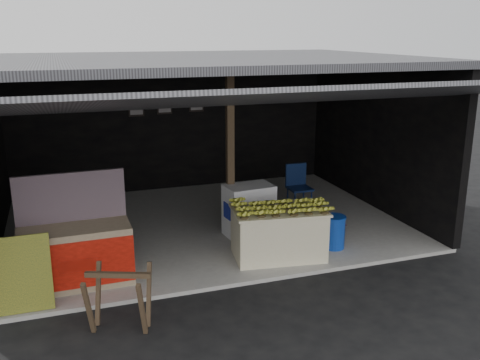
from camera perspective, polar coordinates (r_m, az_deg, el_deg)
name	(u,v)px	position (r m, az deg, el deg)	size (l,w,h in m)	color
ground	(252,285)	(7.64, 1.28, -11.10)	(80.00, 80.00, 0.00)	black
concrete_slab	(205,224)	(9.82, -3.78, -4.71)	(7.00, 5.00, 0.06)	gray
shophouse	(198,109)	(9.61, -4.49, 7.58)	(7.40, 7.29, 3.02)	black
banana_table	(278,233)	(8.25, 4.12, -5.63)	(1.51, 1.06, 0.77)	silver
banana_pile	(279,204)	(8.10, 4.19, -2.59)	(1.29, 0.78, 0.15)	gold
white_crate	(249,210)	(9.07, 0.96, -3.25)	(0.84, 0.62, 0.88)	white
neighbor_stall	(76,252)	(7.68, -17.09, -7.40)	(1.49, 0.69, 1.52)	#998466
green_signboard	(24,274)	(7.19, -22.02, -9.28)	(0.65, 0.04, 0.97)	black
sawhorse	(119,294)	(6.52, -12.78, -11.79)	(0.86, 0.85, 0.75)	#4A3825
water_barrel	(334,233)	(8.73, 9.99, -5.57)	(0.34, 0.34, 0.51)	#0D3397
plastic_chair	(298,183)	(10.41, 6.18, -0.33)	(0.43, 0.43, 0.90)	#0B193E
magenta_rug	(298,220)	(9.97, 6.19, -4.24)	(1.50, 1.00, 0.01)	maroon
picture_frames	(166,104)	(11.60, -7.90, 8.02)	(1.62, 0.04, 0.46)	black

